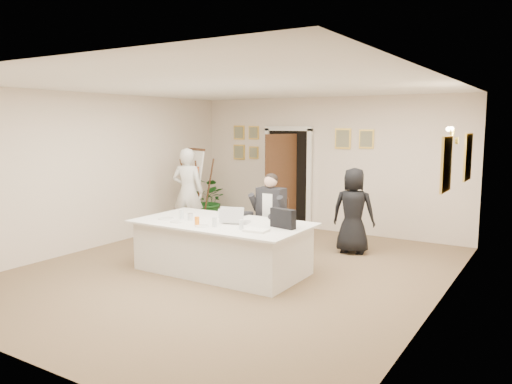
{
  "coord_description": "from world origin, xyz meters",
  "views": [
    {
      "loc": [
        4.24,
        -6.16,
        2.25
      ],
      "look_at": [
        0.04,
        0.6,
        1.16
      ],
      "focal_mm": 35.0,
      "sensor_mm": 36.0,
      "label": 1
    }
  ],
  "objects_px": {
    "standing_man": "(188,192)",
    "laptop": "(237,214)",
    "potted_palm": "(209,200)",
    "steel_jug": "(190,217)",
    "conference_table": "(222,246)",
    "laptop_bag": "(283,218)",
    "oj_glass": "(197,221)",
    "standing_woman": "(353,211)",
    "paper_stack": "(256,230)",
    "flip_chart": "(198,193)",
    "seated_man": "(270,216)"
  },
  "relations": [
    {
      "from": "seated_man",
      "to": "standing_man",
      "type": "distance_m",
      "value": 2.45
    },
    {
      "from": "seated_man",
      "to": "potted_palm",
      "type": "distance_m",
      "value": 3.32
    },
    {
      "from": "laptop_bag",
      "to": "paper_stack",
      "type": "height_order",
      "value": "laptop_bag"
    },
    {
      "from": "standing_man",
      "to": "potted_palm",
      "type": "distance_m",
      "value": 1.29
    },
    {
      "from": "laptop",
      "to": "paper_stack",
      "type": "xyz_separation_m",
      "value": [
        0.57,
        -0.37,
        -0.12
      ]
    },
    {
      "from": "standing_man",
      "to": "laptop",
      "type": "bearing_deg",
      "value": 126.62
    },
    {
      "from": "laptop_bag",
      "to": "conference_table",
      "type": "bearing_deg",
      "value": -163.64
    },
    {
      "from": "laptop",
      "to": "laptop_bag",
      "type": "bearing_deg",
      "value": -14.95
    },
    {
      "from": "potted_palm",
      "to": "paper_stack",
      "type": "height_order",
      "value": "potted_palm"
    },
    {
      "from": "oj_glass",
      "to": "paper_stack",
      "type": "bearing_deg",
      "value": 6.58
    },
    {
      "from": "steel_jug",
      "to": "flip_chart",
      "type": "bearing_deg",
      "value": 126.07
    },
    {
      "from": "oj_glass",
      "to": "steel_jug",
      "type": "relative_size",
      "value": 1.18
    },
    {
      "from": "steel_jug",
      "to": "standing_man",
      "type": "bearing_deg",
      "value": 130.44
    },
    {
      "from": "conference_table",
      "to": "laptop_bag",
      "type": "height_order",
      "value": "laptop_bag"
    },
    {
      "from": "flip_chart",
      "to": "standing_woman",
      "type": "relative_size",
      "value": 1.13
    },
    {
      "from": "flip_chart",
      "to": "standing_woman",
      "type": "bearing_deg",
      "value": -1.54
    },
    {
      "from": "flip_chart",
      "to": "potted_palm",
      "type": "xyz_separation_m",
      "value": [
        -0.24,
        0.69,
        -0.26
      ]
    },
    {
      "from": "potted_palm",
      "to": "oj_glass",
      "type": "distance_m",
      "value": 4.05
    },
    {
      "from": "laptop",
      "to": "paper_stack",
      "type": "height_order",
      "value": "laptop"
    },
    {
      "from": "oj_glass",
      "to": "potted_palm",
      "type": "bearing_deg",
      "value": 124.76
    },
    {
      "from": "potted_palm",
      "to": "laptop",
      "type": "xyz_separation_m",
      "value": [
        2.68,
        -2.83,
        0.39
      ]
    },
    {
      "from": "standing_man",
      "to": "laptop_bag",
      "type": "bearing_deg",
      "value": 134.5
    },
    {
      "from": "standing_woman",
      "to": "steel_jug",
      "type": "distance_m",
      "value": 2.89
    },
    {
      "from": "standing_woman",
      "to": "steel_jug",
      "type": "xyz_separation_m",
      "value": [
        -1.78,
        -2.27,
        0.08
      ]
    },
    {
      "from": "seated_man",
      "to": "flip_chart",
      "type": "bearing_deg",
      "value": 148.13
    },
    {
      "from": "standing_man",
      "to": "laptop_bag",
      "type": "xyz_separation_m",
      "value": [
        3.08,
        -1.62,
        0.03
      ]
    },
    {
      "from": "steel_jug",
      "to": "conference_table",
      "type": "bearing_deg",
      "value": 18.11
    },
    {
      "from": "standing_man",
      "to": "oj_glass",
      "type": "height_order",
      "value": "standing_man"
    },
    {
      "from": "conference_table",
      "to": "potted_palm",
      "type": "relative_size",
      "value": 2.54
    },
    {
      "from": "standing_woman",
      "to": "potted_palm",
      "type": "height_order",
      "value": "standing_woman"
    },
    {
      "from": "oj_glass",
      "to": "steel_jug",
      "type": "height_order",
      "value": "oj_glass"
    },
    {
      "from": "seated_man",
      "to": "laptop",
      "type": "height_order",
      "value": "seated_man"
    },
    {
      "from": "standing_man",
      "to": "laptop_bag",
      "type": "distance_m",
      "value": 3.48
    },
    {
      "from": "standing_woman",
      "to": "paper_stack",
      "type": "bearing_deg",
      "value": 68.95
    },
    {
      "from": "conference_table",
      "to": "paper_stack",
      "type": "xyz_separation_m",
      "value": [
        0.8,
        -0.31,
        0.4
      ]
    },
    {
      "from": "conference_table",
      "to": "steel_jug",
      "type": "bearing_deg",
      "value": -161.89
    },
    {
      "from": "standing_woman",
      "to": "potted_palm",
      "type": "relative_size",
      "value": 1.43
    },
    {
      "from": "conference_table",
      "to": "oj_glass",
      "type": "relative_size",
      "value": 20.53
    },
    {
      "from": "seated_man",
      "to": "oj_glass",
      "type": "distance_m",
      "value": 1.47
    },
    {
      "from": "seated_man",
      "to": "standing_man",
      "type": "height_order",
      "value": "standing_man"
    },
    {
      "from": "potted_palm",
      "to": "laptop",
      "type": "relative_size",
      "value": 2.77
    },
    {
      "from": "flip_chart",
      "to": "potted_palm",
      "type": "relative_size",
      "value": 1.62
    },
    {
      "from": "laptop_bag",
      "to": "standing_woman",
      "type": "bearing_deg",
      "value": 92.61
    },
    {
      "from": "flip_chart",
      "to": "conference_table",
      "type": "bearing_deg",
      "value": -45.01
    },
    {
      "from": "seated_man",
      "to": "potted_palm",
      "type": "xyz_separation_m",
      "value": [
        -2.71,
        1.91,
        -0.2
      ]
    },
    {
      "from": "laptop_bag",
      "to": "oj_glass",
      "type": "distance_m",
      "value": 1.26
    },
    {
      "from": "laptop_bag",
      "to": "seated_man",
      "type": "bearing_deg",
      "value": 140.59
    },
    {
      "from": "potted_palm",
      "to": "oj_glass",
      "type": "relative_size",
      "value": 8.08
    },
    {
      "from": "laptop_bag",
      "to": "oj_glass",
      "type": "xyz_separation_m",
      "value": [
        -1.15,
        -0.51,
        -0.07
      ]
    },
    {
      "from": "seated_man",
      "to": "standing_woman",
      "type": "height_order",
      "value": "standing_woman"
    }
  ]
}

